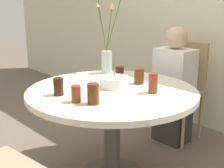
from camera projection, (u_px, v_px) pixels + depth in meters
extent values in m
cube|color=beige|center=(221.00, 2.00, 3.00)|extent=(8.00, 0.05, 2.60)
cylinder|color=beige|center=(112.00, 92.00, 2.24)|extent=(1.23, 1.23, 0.04)
cylinder|color=#4C4742|center=(112.00, 135.00, 2.33)|extent=(0.12, 0.12, 0.64)
cube|color=#9E896B|center=(178.00, 93.00, 2.98)|extent=(0.44, 0.44, 0.04)
cube|color=tan|center=(189.00, 65.00, 3.04)|extent=(0.38, 0.07, 0.46)
cylinder|color=tan|center=(152.00, 117.00, 3.03)|extent=(0.03, 0.03, 0.44)
cylinder|color=tan|center=(183.00, 127.00, 2.81)|extent=(0.03, 0.03, 0.44)
cylinder|color=tan|center=(171.00, 108.00, 3.28)|extent=(0.03, 0.03, 0.44)
cylinder|color=tan|center=(201.00, 116.00, 3.06)|extent=(0.03, 0.03, 0.44)
cylinder|color=white|center=(114.00, 82.00, 2.28)|extent=(0.21, 0.21, 0.08)
cylinder|color=#E54C4C|center=(114.00, 74.00, 2.27)|extent=(0.01, 0.01, 0.04)
cylinder|color=#B2C6C1|center=(107.00, 62.00, 2.70)|extent=(0.09, 0.09, 0.19)
cylinder|color=#4C7538|center=(109.00, 29.00, 2.65)|extent=(0.01, 0.07, 0.38)
cone|color=#EFCC66|center=(112.00, 6.00, 2.62)|extent=(0.05, 0.05, 0.05)
cylinder|color=#4C7538|center=(102.00, 24.00, 2.62)|extent=(0.06, 0.06, 0.46)
cylinder|color=#4C7538|center=(115.00, 21.00, 2.63)|extent=(0.06, 0.15, 0.50)
cylinder|color=#4C7538|center=(102.00, 28.00, 2.63)|extent=(0.07, 0.05, 0.39)
cone|color=#EFCC66|center=(98.00, 4.00, 2.58)|extent=(0.04, 0.04, 0.04)
cylinder|color=white|center=(98.00, 79.00, 2.52)|extent=(0.20, 0.20, 0.01)
cylinder|color=maroon|center=(76.00, 94.00, 1.95)|extent=(0.06, 0.06, 0.11)
cylinder|color=#33190C|center=(58.00, 87.00, 2.09)|extent=(0.07, 0.07, 0.12)
cylinder|color=maroon|center=(153.00, 83.00, 2.14)|extent=(0.06, 0.06, 0.14)
cylinder|color=#51280F|center=(139.00, 76.00, 2.38)|extent=(0.07, 0.07, 0.12)
cylinder|color=#51280F|center=(93.00, 94.00, 1.92)|extent=(0.07, 0.07, 0.13)
cylinder|color=#33190C|center=(120.00, 73.00, 2.47)|extent=(0.07, 0.07, 0.11)
cube|color=#383333|center=(172.00, 117.00, 2.98)|extent=(0.31, 0.24, 0.48)
cube|color=white|center=(175.00, 71.00, 2.86)|extent=(0.34, 0.24, 0.42)
sphere|color=#D1A889|center=(176.00, 38.00, 2.78)|extent=(0.20, 0.20, 0.20)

